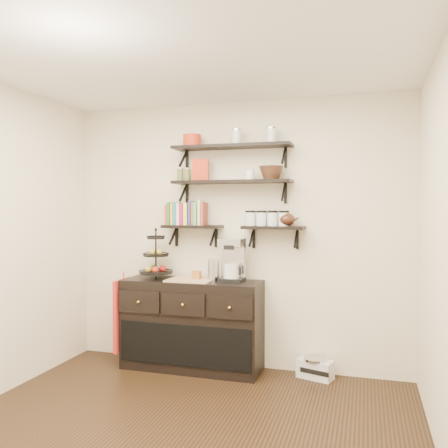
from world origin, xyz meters
TOP-DOWN VIEW (x-y plane):
  - floor at (0.00, 0.00)m, footprint 3.50×3.50m
  - ceiling at (0.00, 0.00)m, footprint 3.50×3.50m
  - back_wall at (0.00, 1.75)m, footprint 3.50×0.02m
  - shelf_top at (0.00, 1.62)m, footprint 1.20×0.27m
  - shelf_mid at (0.00, 1.62)m, footprint 1.20×0.27m
  - shelf_low_left at (-0.42, 1.63)m, footprint 0.60×0.25m
  - shelf_low_right at (0.42, 1.63)m, footprint 0.60×0.25m
  - cookbooks at (-0.47, 1.63)m, footprint 0.43×0.15m
  - glass_canisters at (0.36, 1.63)m, footprint 0.43×0.10m
  - sideboard at (-0.39, 1.51)m, footprint 1.40×0.50m
  - fruit_stand at (-0.78, 1.52)m, footprint 0.34×0.34m
  - candle at (-0.34, 1.51)m, footprint 0.08×0.08m
  - coffee_maker at (0.03, 1.54)m, footprint 0.24×0.23m
  - thermal_carafe at (-0.15, 1.49)m, footprint 0.11×0.11m
  - apron at (-1.12, 1.41)m, footprint 0.04×0.31m
  - radio at (0.83, 1.60)m, footprint 0.36×0.28m
  - recipe_box at (-0.33, 1.61)m, footprint 0.17×0.09m
  - walnut_bowl at (0.40, 1.61)m, footprint 0.24×0.24m
  - ramekins at (0.19, 1.61)m, footprint 0.09×0.09m
  - teapot at (0.55, 1.63)m, footprint 0.23×0.19m
  - red_pot at (-0.42, 1.61)m, footprint 0.18×0.18m

SIDE VIEW (x-z plane):
  - floor at x=0.00m, z-range 0.00..0.00m
  - radio at x=0.83m, z-range 0.00..0.20m
  - sideboard at x=-0.39m, z-range -0.01..0.91m
  - apron at x=-1.12m, z-range 0.16..0.89m
  - candle at x=-0.34m, z-range 0.92..1.00m
  - thermal_carafe at x=-0.15m, z-range 0.90..1.12m
  - fruit_stand at x=-0.78m, z-range 0.82..1.32m
  - coffee_maker at x=0.03m, z-range 0.89..1.32m
  - back_wall at x=0.00m, z-range 0.00..2.70m
  - shelf_low_left at x=-0.42m, z-range 1.31..1.54m
  - shelf_low_right at x=0.42m, z-range 1.31..1.54m
  - glass_canisters at x=0.36m, z-range 1.45..1.58m
  - teapot at x=0.55m, z-range 1.45..1.60m
  - cookbooks at x=-0.47m, z-range 1.44..1.70m
  - shelf_mid at x=0.00m, z-range 1.77..2.00m
  - ramekins at x=0.19m, z-range 1.90..2.00m
  - walnut_bowl at x=0.40m, z-range 1.90..2.03m
  - recipe_box at x=-0.33m, z-range 1.90..2.12m
  - shelf_top at x=0.00m, z-range 2.12..2.35m
  - red_pot at x=-0.42m, z-range 2.25..2.37m
  - ceiling at x=0.00m, z-range 2.69..2.71m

